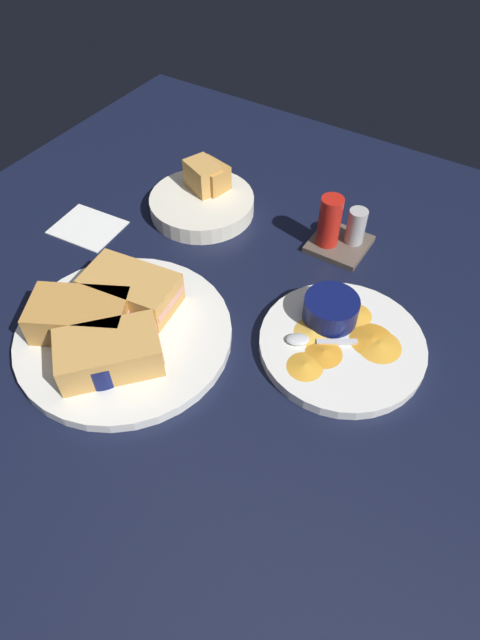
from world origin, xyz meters
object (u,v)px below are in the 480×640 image
ramekin_dark_sauce (99,360)px  spoon_by_dark_ramekin (107,334)px  plate_sandwich_main (124,335)px  sandwich_half_near (131,290)px  bread_basket_rear (203,199)px  spoon_by_gravy_ramekin (307,340)px  sandwich_half_extra (109,353)px  sandwich_half_far (80,316)px  ramekin_light_gravy (331,309)px  plate_chips_companion (342,345)px  condiment_caddy (339,230)px

ramekin_dark_sauce → spoon_by_dark_ramekin: bearing=124.4°
plate_sandwich_main → sandwich_half_near: bearing=115.5°
sandwich_half_near → spoon_by_dark_ramekin: 7.41cm
plate_sandwich_main → bread_basket_rear: size_ratio=1.66×
spoon_by_gravy_ramekin → sandwich_half_extra: bearing=-139.4°
sandwich_half_near → sandwich_half_extra: 11.39cm
sandwich_half_extra → bread_basket_rear: 36.70cm
sandwich_half_far → ramekin_light_gravy: sandwich_half_far is taller
plate_chips_companion → condiment_caddy: condiment_caddy is taller
plate_sandwich_main → ramekin_dark_sauce: bearing=-73.5°
plate_sandwich_main → ramekin_light_gravy: bearing=37.0°
sandwich_half_near → sandwich_half_far: size_ratio=0.93×
plate_chips_companion → spoon_by_gravy_ramekin: size_ratio=2.50×
plate_sandwich_main → ramekin_dark_sauce: (1.91, -6.47, 2.74)cm
ramekin_light_gravy → bread_basket_rear: bearing=157.3°
ramekin_dark_sauce → bread_basket_rear: bearing=104.5°
plate_chips_companion → bread_basket_rear: bearing=155.3°
plate_chips_companion → sandwich_half_near: bearing=-162.0°
plate_chips_companion → bread_basket_rear: (-34.00, 15.62, 1.47)cm
sandwich_half_extra → plate_chips_companion: size_ratio=0.65×
sandwich_half_extra → ramekin_light_gravy: (20.58, 22.50, -0.45)cm
spoon_by_gravy_ramekin → bread_basket_rear: bearing=148.6°
plate_chips_companion → spoon_by_gravy_ramekin: bearing=-147.5°
ramekin_light_gravy → bread_basket_rear: 33.17cm
sandwich_half_far → spoon_by_gravy_ramekin: bearing=27.6°
ramekin_light_gravy → spoon_by_gravy_ramekin: 5.72cm
ramekin_light_gravy → sandwich_half_far: bearing=-144.9°
sandwich_half_far → sandwich_half_extra: bearing=-19.5°
plate_chips_companion → sandwich_half_extra: bearing=-140.7°
ramekin_light_gravy → condiment_caddy: (-6.47, 16.25, -0.15)cm
sandwich_half_near → ramekin_light_gravy: size_ratio=1.83×
plate_chips_companion → condiment_caddy: (-9.88, 19.09, 2.61)cm
spoon_by_dark_ramekin → plate_chips_companion: bearing=30.6°
condiment_caddy → spoon_by_gravy_ramekin: bearing=-75.1°
ramekin_dark_sauce → spoon_by_gravy_ramekin: ramekin_dark_sauce is taller
sandwich_half_far → spoon_by_gravy_ramekin: (27.49, 14.36, -2.04)cm
spoon_by_dark_ramekin → condiment_caddy: 39.72cm
spoon_by_gravy_ramekin → plate_chips_companion: bearing=32.5°
sandwich_half_near → condiment_caddy: (19.02, 28.47, -0.59)cm
ramekin_light_gravy → spoon_by_gravy_ramekin: size_ratio=0.84×
sandwich_half_extra → ramekin_dark_sauce: 1.50cm
plate_sandwich_main → spoon_by_gravy_ramekin: size_ratio=3.29×
ramekin_dark_sauce → spoon_by_dark_ramekin: size_ratio=0.78×
condiment_caddy → ramekin_light_gravy: bearing=-68.3°
plate_sandwich_main → spoon_by_dark_ramekin: size_ratio=3.34×
spoon_by_gravy_ramekin → condiment_caddy: 22.50cm
ramekin_dark_sauce → ramekin_light_gravy: size_ratio=0.91×
spoon_by_dark_ramekin → spoon_by_gravy_ramekin: size_ratio=0.98×
sandwich_half_near → spoon_by_dark_ramekin: size_ratio=1.57×
sandwich_half_near → ramekin_dark_sauce: size_ratio=2.01×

